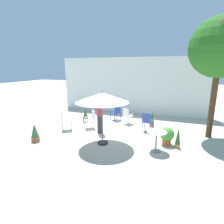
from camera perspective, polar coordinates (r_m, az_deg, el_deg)
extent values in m
plane|color=#B8B39E|center=(9.03, -0.70, -6.19)|extent=(60.00, 60.00, 0.00)
cube|color=white|center=(12.53, 6.18, 8.26)|extent=(10.31, 0.30, 3.76)
cylinder|color=#51341D|center=(9.09, 29.18, 2.08)|extent=(0.25, 0.25, 3.04)
sphere|color=#26651C|center=(8.98, 31.06, 17.15)|extent=(2.49, 2.49, 2.49)
sphere|color=#246C1C|center=(9.29, 27.59, 18.15)|extent=(1.37, 1.37, 1.37)
cylinder|color=#2D2D2D|center=(7.68, -2.94, -9.65)|extent=(0.44, 0.44, 0.08)
cylinder|color=slate|center=(7.32, -3.04, -2.20)|extent=(0.04, 0.04, 2.15)
cone|color=beige|center=(7.13, -3.13, 4.64)|extent=(2.13, 2.13, 0.39)
sphere|color=slate|center=(7.09, -3.15, 6.43)|extent=(0.06, 0.06, 0.06)
cylinder|color=white|center=(6.95, 13.97, -6.15)|extent=(0.74, 0.74, 0.02)
cylinder|color=slate|center=(7.10, 13.78, -9.12)|extent=(0.06, 0.06, 0.76)
cylinder|color=slate|center=(7.24, 13.61, -11.78)|extent=(0.41, 0.41, 0.03)
cube|color=white|center=(9.40, -14.09, -2.85)|extent=(0.67, 0.67, 0.04)
cube|color=white|center=(9.34, -15.58, -1.39)|extent=(0.27, 0.41, 0.48)
cube|color=white|center=(9.15, -14.19, -2.53)|extent=(0.40, 0.27, 0.03)
cube|color=white|center=(9.57, -14.08, -1.79)|extent=(0.40, 0.27, 0.03)
cylinder|color=white|center=(9.24, -12.63, -4.61)|extent=(0.04, 0.04, 0.44)
cylinder|color=white|center=(9.67, -12.59, -3.78)|extent=(0.04, 0.04, 0.44)
cylinder|color=white|center=(9.27, -15.48, -4.73)|extent=(0.04, 0.04, 0.44)
cylinder|color=white|center=(9.69, -15.31, -3.90)|extent=(0.04, 0.04, 0.44)
cube|color=#27409A|center=(10.88, 1.09, -0.24)|extent=(0.62, 0.63, 0.04)
cube|color=#27409A|center=(10.67, 1.71, 0.91)|extent=(0.29, 0.39, 0.48)
cube|color=#27409A|center=(10.98, 2.01, 0.53)|extent=(0.34, 0.25, 0.03)
cube|color=#27409A|center=(10.73, 0.16, 0.22)|extent=(0.34, 0.25, 0.03)
cylinder|color=#27409A|center=(11.22, 1.40, -1.02)|extent=(0.04, 0.04, 0.42)
cylinder|color=#27409A|center=(10.97, -0.44, -1.36)|extent=(0.04, 0.04, 0.42)
cylinder|color=#27409A|center=(10.92, 2.62, -1.45)|extent=(0.04, 0.04, 0.42)
cylinder|color=#27409A|center=(10.66, 0.76, -1.82)|extent=(0.04, 0.04, 0.42)
cube|color=white|center=(10.16, 5.09, -1.28)|extent=(0.56, 0.58, 0.04)
cube|color=white|center=(9.94, 4.40, -0.18)|extent=(0.39, 0.18, 0.44)
cube|color=white|center=(10.02, 5.97, -0.80)|extent=(0.19, 0.40, 0.03)
cube|color=white|center=(10.24, 4.25, -0.44)|extent=(0.19, 0.40, 0.03)
cylinder|color=white|center=(10.28, 6.62, -2.49)|extent=(0.04, 0.04, 0.43)
cylinder|color=white|center=(10.50, 4.91, -2.10)|extent=(0.04, 0.04, 0.43)
cylinder|color=white|center=(9.96, 5.22, -3.01)|extent=(0.04, 0.04, 0.43)
cylinder|color=white|center=(10.18, 3.48, -2.59)|extent=(0.04, 0.04, 0.43)
cube|color=#3344A0|center=(9.19, 11.13, -3.03)|extent=(0.49, 0.49, 0.04)
cube|color=#3344A0|center=(8.94, 10.82, -1.84)|extent=(0.41, 0.10, 0.45)
cube|color=#3344A0|center=(9.10, 12.34, -2.47)|extent=(0.10, 0.38, 0.03)
cube|color=#3344A0|center=(9.21, 9.99, -2.15)|extent=(0.10, 0.38, 0.03)
cylinder|color=#3344A0|center=(9.39, 12.59, -4.30)|extent=(0.04, 0.04, 0.45)
cylinder|color=#3344A0|center=(9.50, 10.28, -3.97)|extent=(0.04, 0.04, 0.45)
cylinder|color=#3344A0|center=(9.03, 11.87, -5.00)|extent=(0.04, 0.04, 0.45)
cylinder|color=#3344A0|center=(9.15, 9.48, -4.64)|extent=(0.04, 0.04, 0.45)
cube|color=white|center=(9.45, -7.20, -2.62)|extent=(0.69, 0.69, 0.04)
cube|color=white|center=(9.43, -5.92, -0.96)|extent=(0.33, 0.38, 0.49)
cube|color=white|center=(9.62, -7.53, -1.57)|extent=(0.36, 0.32, 0.03)
cube|color=white|center=(9.20, -6.89, -2.28)|extent=(0.36, 0.32, 0.03)
cylinder|color=white|center=(9.68, -8.77, -3.67)|extent=(0.04, 0.04, 0.41)
cylinder|color=white|center=(9.26, -8.19, -4.47)|extent=(0.04, 0.04, 0.41)
cylinder|color=white|center=(9.77, -6.17, -3.41)|extent=(0.04, 0.04, 0.41)
cylinder|color=white|center=(9.36, -5.48, -4.19)|extent=(0.04, 0.04, 0.41)
cylinder|color=#CD6545|center=(10.01, 12.43, -3.94)|extent=(0.26, 0.26, 0.18)
cylinder|color=#382819|center=(9.99, 12.45, -3.50)|extent=(0.23, 0.23, 0.02)
cone|color=#205E24|center=(9.89, 12.55, -1.66)|extent=(0.24, 0.24, 0.65)
cylinder|color=#BE7243|center=(7.73, 19.93, -10.02)|extent=(0.20, 0.20, 0.16)
cylinder|color=#382819|center=(7.70, 19.97, -9.53)|extent=(0.18, 0.18, 0.02)
cone|color=#2D5F25|center=(7.58, 20.18, -7.18)|extent=(0.20, 0.20, 0.66)
cylinder|color=#BC5C3B|center=(10.66, -8.33, -2.56)|extent=(0.33, 0.33, 0.21)
cylinder|color=#382819|center=(10.63, -8.34, -2.07)|extent=(0.29, 0.29, 0.02)
cone|color=#285D23|center=(10.56, -8.40, -0.54)|extent=(0.30, 0.30, 0.57)
cylinder|color=#BD582E|center=(7.87, 16.82, -9.09)|extent=(0.35, 0.35, 0.22)
cylinder|color=#382819|center=(7.83, 16.87, -8.40)|extent=(0.31, 0.31, 0.02)
sphere|color=green|center=(7.74, 17.00, -6.68)|extent=(0.57, 0.57, 0.57)
sphere|color=#EB4A37|center=(7.72, 15.84, -6.05)|extent=(0.11, 0.11, 0.11)
sphere|color=#EB4A37|center=(7.78, 18.34, -6.63)|extent=(0.11, 0.11, 0.11)
sphere|color=#EB4A37|center=(7.78, 15.97, -5.52)|extent=(0.15, 0.15, 0.15)
cylinder|color=#A45231|center=(8.50, -23.03, -7.88)|extent=(0.34, 0.34, 0.22)
cylinder|color=#382819|center=(8.47, -23.09, -7.25)|extent=(0.30, 0.30, 0.02)
cone|color=#387839|center=(8.37, -23.29, -5.31)|extent=(0.32, 0.32, 0.59)
cylinder|color=#33333D|center=(8.75, -3.83, -3.90)|extent=(0.26, 0.26, 0.86)
cylinder|color=#AE353B|center=(8.54, -3.91, 1.05)|extent=(0.44, 0.44, 0.68)
sphere|color=tan|center=(8.45, -3.96, 4.08)|extent=(0.23, 0.23, 0.23)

